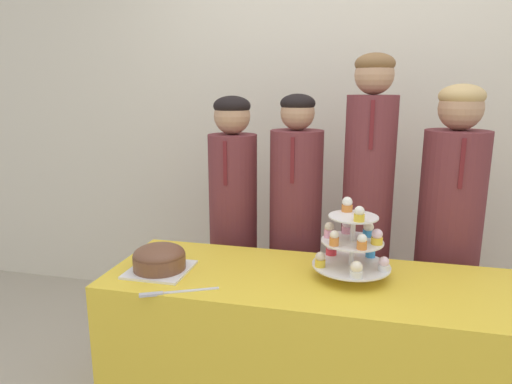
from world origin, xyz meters
The scene contains 9 objects.
wall_back centered at (0.00, 1.55, 1.35)m, with size 9.00×0.06×2.70m.
table centered at (0.00, 0.29, 0.37)m, with size 1.77×0.58×0.73m.
round_cake centered at (-0.68, 0.21, 0.79)m, with size 0.24×0.24×0.11m.
cake_knife centered at (-0.57, 0.02, 0.73)m, with size 0.27×0.14×0.01m.
cupcake_stand centered at (0.09, 0.34, 0.87)m, with size 0.31×0.31×0.31m.
student_0 centered at (-0.55, 0.84, 0.70)m, with size 0.25×0.26×1.43m.
student_1 centered at (-0.22, 0.84, 0.69)m, with size 0.27×0.27×1.44m.
student_2 centered at (0.14, 0.84, 0.80)m, with size 0.24×0.25×1.63m.
student_3 centered at (0.53, 0.84, 0.71)m, with size 0.29×0.30×1.49m.
Camera 1 is at (0.12, -1.40, 1.47)m, focal length 32.00 mm.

